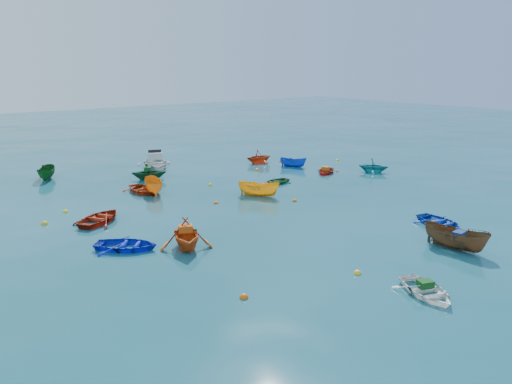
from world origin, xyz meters
TOP-DOWN VIEW (x-y plane):
  - ground at (0.00, 0.00)m, footprint 160.00×160.00m
  - dinghy_blue_sw at (-11.14, 1.13)m, footprint 3.82×3.76m
  - dinghy_white_near at (-3.68, -10.99)m, footprint 2.83×3.33m
  - sampan_brown_mid at (1.95, -8.82)m, footprint 1.64×3.48m
  - dinghy_blue_se at (4.61, -6.26)m, footprint 2.71×3.37m
  - dinghy_orange_w at (-8.64, -0.45)m, footprint 3.69×3.92m
  - sampan_yellow_mid at (0.44, 5.26)m, footprint 2.66×3.15m
  - dinghy_green_e at (3.80, 7.38)m, footprint 2.57×1.96m
  - dinghy_cyan_se at (12.98, 5.51)m, footprint 3.07×3.18m
  - dinghy_red_nw at (-10.51, 6.25)m, footprint 4.00×3.75m
  - sampan_orange_n at (-5.01, 10.43)m, footprint 2.10×3.34m
  - dinghy_green_n at (-3.41, 14.57)m, footprint 3.39×3.22m
  - dinghy_red_ne at (9.52, 7.70)m, footprint 3.15×2.90m
  - sampan_blue_far at (9.15, 11.43)m, footprint 2.08×2.58m
  - dinghy_red_far at (-5.60, 11.06)m, footprint 2.30×3.18m
  - dinghy_orange_far at (7.76, 14.64)m, footprint 2.74×2.41m
  - sampan_green_far at (-9.82, 19.67)m, footprint 2.40×3.24m
  - motorboat_white at (-0.80, 18.71)m, footprint 4.34×5.07m
  - tarp_green_a at (-3.64, -10.89)m, footprint 0.70×0.62m
  - tarp_blue_a at (1.96, -8.97)m, footprint 0.66×0.53m
  - tarp_orange_a at (-8.62, -0.41)m, footprint 0.84×0.76m
  - tarp_green_b at (-3.50, 14.61)m, footprint 0.79×0.87m
  - tarp_orange_b at (9.43, 7.65)m, footprint 0.73×0.78m
  - buoy_or_a at (-9.64, -6.75)m, footprint 0.36×0.36m
  - buoy_ye_a at (-4.27, -7.92)m, footprint 0.34×0.34m
  - buoy_or_b at (1.49, 2.66)m, footprint 0.31×0.31m
  - buoy_ye_b at (-11.54, 9.52)m, footprint 0.33×0.33m
  - buoy_or_c at (-2.99, 5.46)m, footprint 0.30×0.30m
  - buoy_ye_c at (-0.62, 9.90)m, footprint 0.32×0.32m
  - buoy_or_d at (5.57, 12.10)m, footprint 0.34×0.34m
  - buoy_ye_d at (-13.26, 7.79)m, footprint 0.39×0.39m
  - buoy_or_e at (9.77, 13.82)m, footprint 0.36×0.36m
  - buoy_ye_e at (14.28, 10.89)m, footprint 0.33×0.33m

SIDE VIEW (x-z plane):
  - ground at x=0.00m, z-range 0.00..0.00m
  - dinghy_blue_sw at x=-11.14m, z-range -0.32..0.32m
  - dinghy_white_near at x=-3.68m, z-range -0.29..0.29m
  - sampan_brown_mid at x=1.95m, z-range -0.65..0.65m
  - dinghy_blue_se at x=4.61m, z-range -0.31..0.31m
  - dinghy_orange_w at x=-8.64m, z-range -0.82..0.82m
  - sampan_yellow_mid at x=0.44m, z-range -0.59..0.59m
  - dinghy_green_e at x=3.80m, z-range -0.25..0.25m
  - dinghy_cyan_se at x=12.98m, z-range -0.64..0.64m
  - dinghy_red_nw at x=-10.51m, z-range -0.34..0.34m
  - sampan_orange_n at x=-5.01m, z-range -0.61..0.61m
  - dinghy_green_n at x=-3.41m, z-range -0.70..0.70m
  - dinghy_red_ne at x=9.52m, z-range -0.27..0.27m
  - sampan_blue_far at x=9.15m, z-range -0.48..0.48m
  - dinghy_red_far at x=-5.60m, z-range -0.33..0.33m
  - dinghy_orange_far at x=7.76m, z-range -0.68..0.68m
  - sampan_green_far at x=-9.82m, z-range -0.59..0.59m
  - motorboat_white at x=-0.80m, z-range -0.74..0.74m
  - buoy_or_a at x=-9.64m, z-range -0.18..0.18m
  - buoy_ye_a at x=-4.27m, z-range -0.17..0.17m
  - buoy_or_b at x=1.49m, z-range -0.16..0.16m
  - buoy_ye_b at x=-11.54m, z-range -0.16..0.16m
  - buoy_or_c at x=-2.99m, z-range -0.15..0.15m
  - buoy_ye_c at x=-0.62m, z-range -0.16..0.16m
  - buoy_or_d at x=5.57m, z-range -0.17..0.17m
  - buoy_ye_d at x=-13.26m, z-range -0.19..0.19m
  - buoy_or_e at x=9.77m, z-range -0.18..0.18m
  - buoy_ye_e at x=14.28m, z-range -0.16..0.16m
  - tarp_orange_b at x=9.43m, z-range 0.27..0.57m
  - tarp_green_a at x=-3.64m, z-range 0.29..0.58m
  - tarp_blue_a at x=1.96m, z-range 0.65..0.95m
  - tarp_green_b at x=-3.50m, z-range 0.70..1.04m
  - tarp_orange_a at x=-8.62m, z-range 0.82..1.15m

